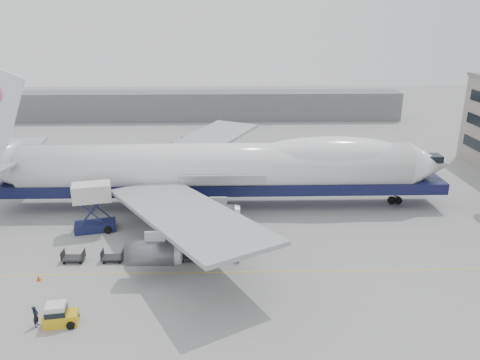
{
  "coord_description": "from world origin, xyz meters",
  "views": [
    {
      "loc": [
        1.69,
        -48.27,
        24.9
      ],
      "look_at": [
        3.12,
        6.0,
        5.87
      ],
      "focal_mm": 35.0,
      "sensor_mm": 36.0,
      "label": 1
    }
  ],
  "objects_px": {
    "ground_worker": "(36,316)",
    "baggage_tug": "(59,316)",
    "airliner": "(221,167)",
    "catering_truck": "(93,204)"
  },
  "relations": [
    {
      "from": "ground_worker",
      "to": "baggage_tug",
      "type": "bearing_deg",
      "value": -83.28
    },
    {
      "from": "airliner",
      "to": "baggage_tug",
      "type": "xyz_separation_m",
      "value": [
        -13.45,
        -26.23,
        -4.73
      ]
    },
    {
      "from": "airliner",
      "to": "catering_truck",
      "type": "relative_size",
      "value": 11.05
    },
    {
      "from": "catering_truck",
      "to": "ground_worker",
      "type": "bearing_deg",
      "value": -103.49
    },
    {
      "from": "baggage_tug",
      "to": "catering_truck",
      "type": "bearing_deg",
      "value": 87.02
    },
    {
      "from": "catering_truck",
      "to": "baggage_tug",
      "type": "distance_m",
      "value": 19.02
    },
    {
      "from": "airliner",
      "to": "catering_truck",
      "type": "xyz_separation_m",
      "value": [
        -15.36,
        -7.48,
        -2.19
      ]
    },
    {
      "from": "baggage_tug",
      "to": "ground_worker",
      "type": "bearing_deg",
      "value": 176.72
    },
    {
      "from": "baggage_tug",
      "to": "ground_worker",
      "type": "relative_size",
      "value": 1.52
    },
    {
      "from": "catering_truck",
      "to": "ground_worker",
      "type": "relative_size",
      "value": 3.12
    }
  ]
}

